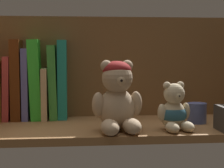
{
  "coord_description": "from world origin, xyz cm",
  "views": [
    {
      "loc": [
        -13.38,
        -100.62,
        22.11
      ],
      "look_at": [
        -3.76,
        0.0,
        13.35
      ],
      "focal_mm": 59.71,
      "sensor_mm": 36.0,
      "label": 1
    }
  ],
  "objects_px": {
    "book_1": "(9,88)",
    "teddy_bear_smaller": "(174,111)",
    "book_6": "(53,82)",
    "book_2": "(17,80)",
    "pillar_candle": "(197,113)",
    "book_7": "(62,79)",
    "book_4": "(36,79)",
    "book_3": "(27,84)",
    "teddy_bear_larger": "(118,98)",
    "book_5": "(45,93)"
  },
  "relations": [
    {
      "from": "book_1",
      "to": "teddy_bear_smaller",
      "type": "bearing_deg",
      "value": -24.36
    },
    {
      "from": "book_1",
      "to": "book_6",
      "type": "height_order",
      "value": "book_6"
    },
    {
      "from": "book_2",
      "to": "pillar_candle",
      "type": "xyz_separation_m",
      "value": [
        0.51,
        -0.12,
        -0.09
      ]
    },
    {
      "from": "book_7",
      "to": "book_1",
      "type": "bearing_deg",
      "value": 180.0
    },
    {
      "from": "book_1",
      "to": "book_2",
      "type": "bearing_deg",
      "value": 0.0
    },
    {
      "from": "book_1",
      "to": "book_4",
      "type": "xyz_separation_m",
      "value": [
        0.08,
        0.0,
        0.02
      ]
    },
    {
      "from": "book_3",
      "to": "book_7",
      "type": "xyz_separation_m",
      "value": [
        0.11,
        0.0,
        0.01
      ]
    },
    {
      "from": "book_2",
      "to": "teddy_bear_larger",
      "type": "relative_size",
      "value": 1.31
    },
    {
      "from": "book_5",
      "to": "teddy_bear_smaller",
      "type": "xyz_separation_m",
      "value": [
        0.34,
        -0.2,
        -0.03
      ]
    },
    {
      "from": "book_7",
      "to": "pillar_candle",
      "type": "distance_m",
      "value": 0.41
    },
    {
      "from": "teddy_bear_larger",
      "to": "teddy_bear_smaller",
      "type": "bearing_deg",
      "value": -0.25
    },
    {
      "from": "book_5",
      "to": "book_6",
      "type": "distance_m",
      "value": 0.04
    },
    {
      "from": "teddy_bear_larger",
      "to": "book_6",
      "type": "bearing_deg",
      "value": 130.43
    },
    {
      "from": "book_1",
      "to": "teddy_bear_larger",
      "type": "xyz_separation_m",
      "value": [
        0.31,
        -0.2,
        -0.01
      ]
    },
    {
      "from": "book_1",
      "to": "teddy_bear_smaller",
      "type": "relative_size",
      "value": 1.5
    },
    {
      "from": "book_4",
      "to": "pillar_candle",
      "type": "bearing_deg",
      "value": -14.28
    },
    {
      "from": "book_3",
      "to": "book_6",
      "type": "distance_m",
      "value": 0.08
    },
    {
      "from": "pillar_candle",
      "to": "book_6",
      "type": "bearing_deg",
      "value": 164.03
    },
    {
      "from": "book_6",
      "to": "teddy_bear_larger",
      "type": "distance_m",
      "value": 0.27
    },
    {
      "from": "book_3",
      "to": "book_5",
      "type": "distance_m",
      "value": 0.06
    },
    {
      "from": "book_2",
      "to": "pillar_candle",
      "type": "height_order",
      "value": "book_2"
    },
    {
      "from": "teddy_bear_larger",
      "to": "pillar_candle",
      "type": "distance_m",
      "value": 0.26
    },
    {
      "from": "book_3",
      "to": "teddy_bear_larger",
      "type": "relative_size",
      "value": 1.17
    },
    {
      "from": "book_2",
      "to": "book_5",
      "type": "relative_size",
      "value": 1.55
    },
    {
      "from": "book_4",
      "to": "book_2",
      "type": "bearing_deg",
      "value": 180.0
    },
    {
      "from": "book_7",
      "to": "teddy_bear_smaller",
      "type": "height_order",
      "value": "book_7"
    },
    {
      "from": "book_3",
      "to": "pillar_candle",
      "type": "bearing_deg",
      "value": -13.49
    },
    {
      "from": "teddy_bear_smaller",
      "to": "book_1",
      "type": "bearing_deg",
      "value": 155.64
    },
    {
      "from": "book_3",
      "to": "book_4",
      "type": "height_order",
      "value": "book_4"
    },
    {
      "from": "book_1",
      "to": "book_2",
      "type": "relative_size",
      "value": 0.79
    },
    {
      "from": "book_7",
      "to": "teddy_bear_larger",
      "type": "height_order",
      "value": "book_7"
    },
    {
      "from": "book_2",
      "to": "book_7",
      "type": "xyz_separation_m",
      "value": [
        0.13,
        0.0,
        -0.0
      ]
    },
    {
      "from": "book_2",
      "to": "teddy_bear_smaller",
      "type": "relative_size",
      "value": 1.89
    },
    {
      "from": "book_3",
      "to": "teddy_bear_smaller",
      "type": "xyz_separation_m",
      "value": [
        0.4,
        -0.2,
        -0.06
      ]
    },
    {
      "from": "book_6",
      "to": "book_3",
      "type": "bearing_deg",
      "value": 180.0
    },
    {
      "from": "book_6",
      "to": "pillar_candle",
      "type": "xyz_separation_m",
      "value": [
        0.41,
        -0.12,
        -0.08
      ]
    },
    {
      "from": "book_2",
      "to": "pillar_candle",
      "type": "bearing_deg",
      "value": -12.83
    },
    {
      "from": "book_6",
      "to": "teddy_bear_larger",
      "type": "xyz_separation_m",
      "value": [
        0.17,
        -0.2,
        -0.02
      ]
    },
    {
      "from": "teddy_bear_larger",
      "to": "book_1",
      "type": "bearing_deg",
      "value": 146.27
    },
    {
      "from": "book_5",
      "to": "teddy_bear_larger",
      "type": "relative_size",
      "value": 0.84
    },
    {
      "from": "book_6",
      "to": "teddy_bear_smaller",
      "type": "height_order",
      "value": "book_6"
    },
    {
      "from": "book_7",
      "to": "teddy_bear_smaller",
      "type": "xyz_separation_m",
      "value": [
        0.29,
        -0.2,
        -0.07
      ]
    },
    {
      "from": "teddy_bear_smaller",
      "to": "pillar_candle",
      "type": "distance_m",
      "value": 0.13
    },
    {
      "from": "book_5",
      "to": "book_6",
      "type": "height_order",
      "value": "book_6"
    },
    {
      "from": "pillar_candle",
      "to": "teddy_bear_larger",
      "type": "bearing_deg",
      "value": -159.83
    },
    {
      "from": "book_4",
      "to": "pillar_candle",
      "type": "relative_size",
      "value": 4.16
    },
    {
      "from": "book_2",
      "to": "book_1",
      "type": "bearing_deg",
      "value": 180.0
    },
    {
      "from": "book_4",
      "to": "book_5",
      "type": "bearing_deg",
      "value": 0.0
    },
    {
      "from": "book_2",
      "to": "book_4",
      "type": "bearing_deg",
      "value": 0.0
    },
    {
      "from": "book_1",
      "to": "teddy_bear_smaller",
      "type": "height_order",
      "value": "book_1"
    }
  ]
}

